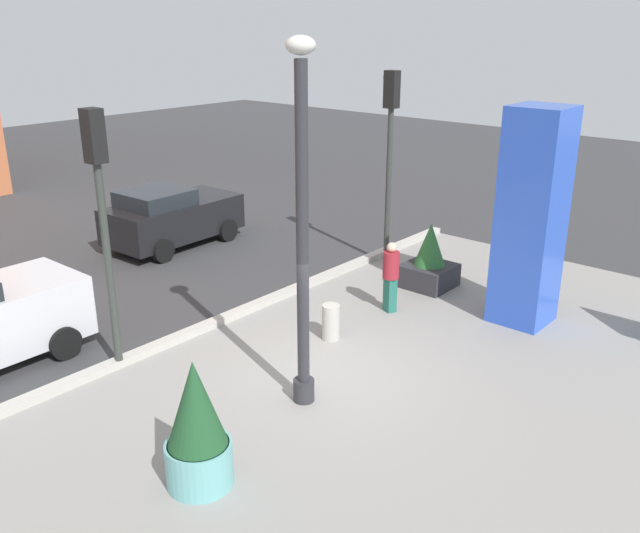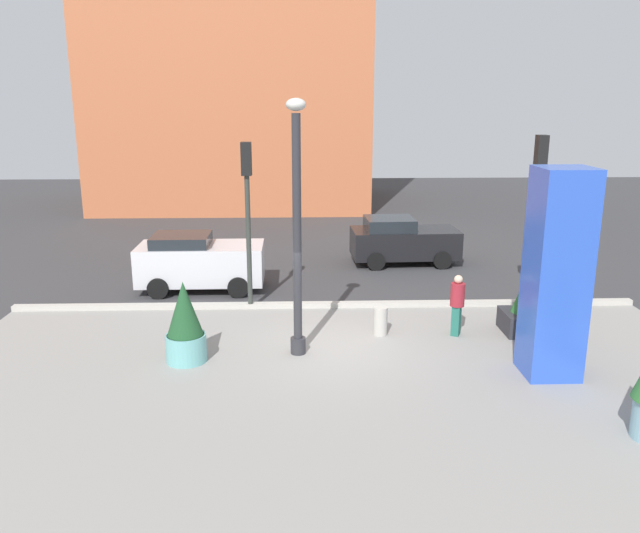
# 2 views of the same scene
# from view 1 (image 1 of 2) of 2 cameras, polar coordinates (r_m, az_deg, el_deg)

# --- Properties ---
(ground_plane) EXTENTS (60.00, 60.00, 0.00)m
(ground_plane) POSITION_cam_1_polar(r_m,az_deg,el_deg) (15.15, -11.45, -4.18)
(ground_plane) COLOR #38383A
(plaza_pavement) EXTENTS (18.00, 10.00, 0.02)m
(plaza_pavement) POSITION_cam_1_polar(r_m,az_deg,el_deg) (11.49, 7.89, -12.32)
(plaza_pavement) COLOR gray
(plaza_pavement) RESTS_ON ground_plane
(curb_strip) EXTENTS (18.00, 0.24, 0.16)m
(curb_strip) POSITION_cam_1_polar(r_m,az_deg,el_deg) (14.48, -9.30, -4.86)
(curb_strip) COLOR #B7B2A8
(curb_strip) RESTS_ON ground_plane
(lamp_post) EXTENTS (0.44, 0.44, 5.91)m
(lamp_post) POSITION_cam_1_polar(r_m,az_deg,el_deg) (10.60, -1.48, 2.25)
(lamp_post) COLOR #2D2D33
(lamp_post) RESTS_ON ground_plane
(art_pillar_blue) EXTENTS (1.14, 1.14, 4.55)m
(art_pillar_blue) POSITION_cam_1_polar(r_m,az_deg,el_deg) (14.59, 17.30, 3.86)
(art_pillar_blue) COLOR blue
(art_pillar_blue) RESTS_ON ground_plane
(potted_plant_by_pillar) EXTENTS (1.13, 1.13, 1.60)m
(potted_plant_by_pillar) POSITION_cam_1_polar(r_m,az_deg,el_deg) (16.50, 9.15, 0.40)
(potted_plant_by_pillar) COLOR #2D2D33
(potted_plant_by_pillar) RESTS_ON ground_plane
(potted_plant_near_left) EXTENTS (0.93, 0.93, 1.92)m
(potted_plant_near_left) POSITION_cam_1_polar(r_m,az_deg,el_deg) (9.61, -10.28, -13.20)
(potted_plant_near_left) COLOR #6BB2B2
(potted_plant_near_left) RESTS_ON ground_plane
(concrete_bollard) EXTENTS (0.36, 0.36, 0.75)m
(concrete_bollard) POSITION_cam_1_polar(r_m,az_deg,el_deg) (13.71, 0.91, -4.70)
(concrete_bollard) COLOR #B2ADA3
(concrete_bollard) RESTS_ON ground_plane
(traffic_light_corner) EXTENTS (0.28, 0.42, 4.75)m
(traffic_light_corner) POSITION_cam_1_polar(r_m,az_deg,el_deg) (12.22, -17.89, 5.20)
(traffic_light_corner) COLOR #333833
(traffic_light_corner) RESTS_ON ground_plane
(traffic_light_far_side) EXTENTS (0.28, 0.42, 4.95)m
(traffic_light_far_side) POSITION_cam_1_polar(r_m,az_deg,el_deg) (17.37, 5.88, 10.70)
(traffic_light_far_side) COLOR #333833
(traffic_light_far_side) RESTS_ON ground_plane
(car_curb_east) EXTENTS (3.91, 2.18, 1.70)m
(car_curb_east) POSITION_cam_1_polar(r_m,az_deg,el_deg) (19.73, -12.37, 4.11)
(car_curb_east) COLOR black
(car_curb_east) RESTS_ON ground_plane
(pedestrian_by_curb) EXTENTS (0.48, 0.48, 1.60)m
(pedestrian_by_curb) POSITION_cam_1_polar(r_m,az_deg,el_deg) (14.90, 5.95, -0.61)
(pedestrian_by_curb) COLOR #236656
(pedestrian_by_curb) RESTS_ON ground_plane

